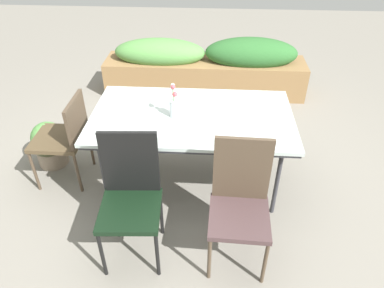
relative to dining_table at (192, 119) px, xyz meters
name	(u,v)px	position (x,y,z in m)	size (l,w,h in m)	color
ground_plane	(187,175)	(-0.06, 0.09, -0.71)	(12.00, 12.00, 0.00)	gray
dining_table	(192,119)	(0.00, 0.00, 0.00)	(1.73, 0.98, 0.76)	silver
chair_near_right	(240,199)	(0.39, -0.78, -0.17)	(0.44, 0.44, 0.99)	#4A3637
chair_end_left	(65,134)	(-1.16, 0.00, -0.21)	(0.45, 0.45, 0.86)	brown
chair_near_left	(131,193)	(-0.39, -0.78, -0.15)	(0.46, 0.46, 1.01)	black
flower_vase	(174,105)	(-0.15, -0.03, 0.16)	(0.08, 0.08, 0.31)	silver
planter_box	(206,67)	(0.07, 1.89, -0.35)	(2.67, 0.55, 0.78)	olive
potted_plant	(49,143)	(-1.45, 0.20, -0.47)	(0.32, 0.32, 0.47)	gray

